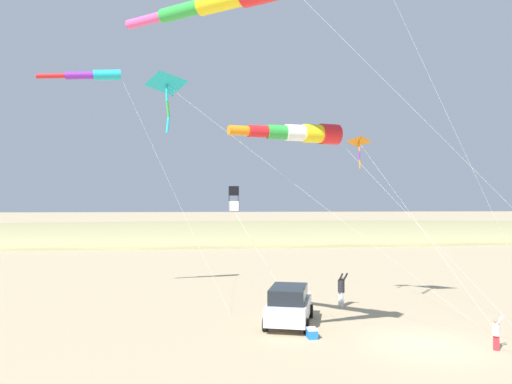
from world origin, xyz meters
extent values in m
plane|color=tan|center=(0.00, 0.00, 0.00)|extent=(600.00, 600.00, 0.00)
ellipsoid|color=#938E60|center=(-55.00, 0.00, 0.00)|extent=(28.00, 240.00, 6.01)
cube|color=silver|center=(-3.91, -4.86, 0.75)|extent=(4.66, 3.05, 0.84)
cube|color=black|center=(-3.58, -4.97, 1.51)|extent=(2.95, 2.32, 0.68)
cylinder|color=black|center=(-5.58, -5.31, 0.33)|extent=(0.70, 0.41, 0.66)
cylinder|color=black|center=(-5.03, -3.54, 0.33)|extent=(0.70, 0.41, 0.66)
cylinder|color=black|center=(-2.79, -6.18, 0.33)|extent=(0.70, 0.41, 0.66)
cylinder|color=black|center=(-2.24, -4.42, 0.33)|extent=(0.70, 0.41, 0.66)
cube|color=blue|center=(-1.53, -4.34, 0.18)|extent=(0.60, 0.40, 0.36)
cube|color=white|center=(-1.53, -4.34, 0.39)|extent=(0.62, 0.42, 0.06)
cube|color=silver|center=(-7.24, -1.25, 0.41)|extent=(0.36, 0.27, 0.82)
cylinder|color=#232328|center=(-7.24, -1.25, 1.16)|extent=(0.49, 0.49, 0.68)
sphere|color=tan|center=(-7.24, -1.25, 1.63)|extent=(0.26, 0.26, 0.26)
cylinder|color=#232328|center=(-7.14, -1.03, 1.67)|extent=(0.42, 0.24, 0.51)
cylinder|color=#232328|center=(-7.02, -1.34, 1.67)|extent=(0.42, 0.24, 0.51)
cube|color=#B72833|center=(1.02, 2.46, 0.29)|extent=(0.22, 0.25, 0.58)
cylinder|color=silver|center=(1.02, 2.46, 0.82)|extent=(0.37, 0.37, 0.48)
sphere|color=#A37551|center=(1.02, 2.46, 1.15)|extent=(0.18, 0.18, 0.18)
cylinder|color=silver|center=(0.98, 2.63, 1.18)|extent=(0.22, 0.29, 0.36)
cylinder|color=silver|center=(1.18, 2.50, 1.18)|extent=(0.22, 0.29, 0.36)
cylinder|color=white|center=(0.09, 0.89, 9.75)|extent=(1.18, 10.25, 19.50)
cylinder|color=yellow|center=(1.91, -8.42, 12.95)|extent=(1.76, 1.91, 0.75)
cylinder|color=green|center=(0.68, -9.87, 13.01)|extent=(1.64, 1.81, 0.59)
cylinder|color=#EF4C93|center=(-0.54, -11.33, 13.07)|extent=(1.52, 1.71, 0.44)
cylinder|color=white|center=(3.89, 0.42, 6.32)|extent=(0.30, 13.31, 12.65)
cube|color=black|center=(-8.80, -7.18, 6.52)|extent=(0.55, 0.55, 0.55)
cube|color=white|center=(-8.80, -7.18, 5.65)|extent=(0.55, 0.55, 0.55)
cylinder|color=black|center=(-8.53, -7.45, 6.08)|extent=(0.02, 0.02, 1.42)
cylinder|color=black|center=(-8.53, -6.91, 6.08)|extent=(0.02, 0.02, 1.42)
cylinder|color=black|center=(-9.07, -7.45, 6.08)|extent=(0.02, 0.02, 1.42)
cylinder|color=black|center=(-9.08, -6.91, 6.08)|extent=(0.02, 0.02, 1.42)
cylinder|color=white|center=(-6.11, -5.73, 2.69)|extent=(5.39, 2.90, 5.38)
cylinder|color=red|center=(0.44, -4.11, 8.51)|extent=(0.97, 0.94, 0.82)
cylinder|color=yellow|center=(0.63, -4.84, 8.50)|extent=(0.88, 0.92, 0.73)
cylinder|color=white|center=(0.81, -5.57, 8.49)|extent=(0.79, 0.90, 0.64)
cylinder|color=green|center=(1.00, -6.30, 8.47)|extent=(0.71, 0.87, 0.55)
cylinder|color=red|center=(1.18, -7.03, 8.46)|extent=(0.62, 0.85, 0.46)
cylinder|color=orange|center=(1.37, -7.77, 8.45)|extent=(0.54, 0.83, 0.37)
cylinder|color=white|center=(1.62, -0.23, 4.16)|extent=(2.54, 7.03, 8.32)
pyramid|color=orange|center=(-7.16, -0.21, 9.34)|extent=(0.69, 1.09, 0.45)
cylinder|color=black|center=(-7.12, -0.21, 9.29)|extent=(0.86, 0.04, 0.49)
cylinder|color=orange|center=(-7.13, -0.19, 8.99)|extent=(0.10, 0.13, 0.49)
cylinder|color=purple|center=(-7.15, -0.17, 8.51)|extent=(0.13, 0.11, 0.49)
cylinder|color=orange|center=(-7.19, -0.14, 8.02)|extent=(0.14, 0.14, 0.49)
cylinder|color=white|center=(-3.72, 1.71, 4.62)|extent=(6.82, 3.86, 9.25)
pyramid|color=#1EB7C6|center=(-0.56, -10.46, 10.62)|extent=(1.32, 1.62, 0.67)
cylinder|color=black|center=(-0.51, -10.48, 10.55)|extent=(0.95, 0.44, 0.76)
cylinder|color=#1EB7C6|center=(-0.51, -10.47, 10.17)|extent=(0.10, 0.12, 0.63)
cylinder|color=green|center=(-0.54, -10.43, 9.54)|extent=(0.19, 0.20, 0.64)
cylinder|color=#1EB7C6|center=(-0.54, -10.43, 8.91)|extent=(0.19, 0.20, 0.64)
cylinder|color=white|center=(0.27, -3.75, 5.25)|extent=(1.58, 13.47, 10.50)
cylinder|color=#1EB7C6|center=(-10.36, -14.66, 13.49)|extent=(0.85, 1.69, 0.76)
cylinder|color=purple|center=(-10.12, -16.21, 13.34)|extent=(0.68, 1.65, 0.59)
cylinder|color=red|center=(-9.89, -17.75, 13.20)|extent=(0.51, 1.61, 0.42)
cylinder|color=white|center=(-8.20, -10.72, 6.71)|extent=(4.57, 6.35, 13.41)
camera|label=1|loc=(18.15, -9.19, 5.79)|focal=32.62mm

